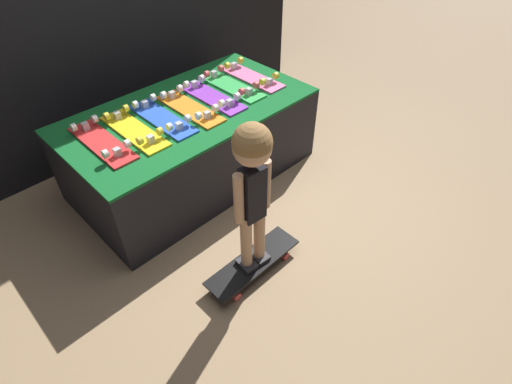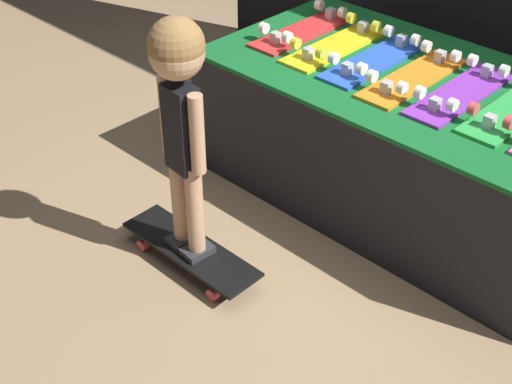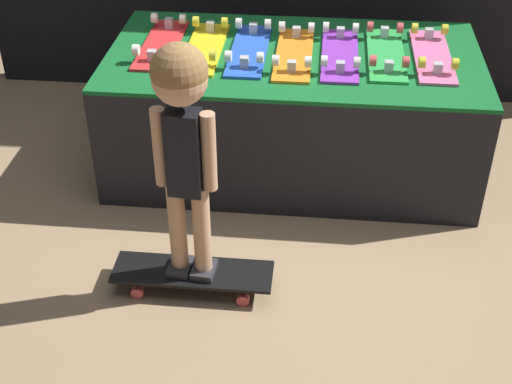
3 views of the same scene
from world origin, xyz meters
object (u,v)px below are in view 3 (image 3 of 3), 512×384
object	(u,v)px
skateboard_green_on_rack	(386,52)
skateboard_yellow_on_rack	(204,46)
skateboard_orange_on_rack	(294,52)
skateboard_blue_on_rack	(249,48)
child	(183,122)
skateboard_purple_on_rack	(340,53)
skateboard_on_floor	(193,274)
skateboard_red_on_rack	(161,42)
skateboard_pink_on_rack	(433,54)

from	to	relation	value
skateboard_green_on_rack	skateboard_yellow_on_rack	bearing A→B (deg)	-178.98
skateboard_orange_on_rack	skateboard_green_on_rack	size ratio (longest dim) A/B	1.00
skateboard_blue_on_rack	child	distance (m)	1.06
skateboard_blue_on_rack	child	size ratio (longest dim) A/B	0.61
skateboard_blue_on_rack	skateboard_purple_on_rack	xyz separation A→B (m)	(0.45, -0.01, 0.00)
skateboard_purple_on_rack	skateboard_on_floor	world-z (taller)	skateboard_purple_on_rack
skateboard_red_on_rack	skateboard_yellow_on_rack	distance (m)	0.22
skateboard_blue_on_rack	child	world-z (taller)	child
skateboard_yellow_on_rack	skateboard_purple_on_rack	bearing A→B (deg)	-1.00
skateboard_yellow_on_rack	skateboard_on_floor	distance (m)	1.19
skateboard_yellow_on_rack	child	distance (m)	1.05
skateboard_orange_on_rack	skateboard_purple_on_rack	xyz separation A→B (m)	(0.22, 0.02, 0.00)
skateboard_red_on_rack	child	xyz separation A→B (m)	(0.32, -1.07, 0.16)
skateboard_red_on_rack	skateboard_on_floor	distance (m)	1.25
skateboard_yellow_on_rack	skateboard_orange_on_rack	world-z (taller)	same
skateboard_yellow_on_rack	skateboard_green_on_rack	xyz separation A→B (m)	(0.89, 0.02, 0.00)
skateboard_red_on_rack	skateboard_green_on_rack	size ratio (longest dim) A/B	1.00
skateboard_on_floor	child	size ratio (longest dim) A/B	0.66
skateboard_orange_on_rack	skateboard_pink_on_rack	world-z (taller)	same
skateboard_purple_on_rack	skateboard_on_floor	bearing A→B (deg)	-119.22
skateboard_blue_on_rack	child	bearing A→B (deg)	-97.08
skateboard_pink_on_rack	skateboard_yellow_on_rack	bearing A→B (deg)	-179.05
skateboard_blue_on_rack	skateboard_green_on_rack	size ratio (longest dim) A/B	1.00
skateboard_orange_on_rack	skateboard_purple_on_rack	size ratio (longest dim) A/B	1.00
skateboard_yellow_on_rack	skateboard_on_floor	world-z (taller)	skateboard_yellow_on_rack
skateboard_blue_on_rack	skateboard_red_on_rack	bearing A→B (deg)	176.35
skateboard_purple_on_rack	child	bearing A→B (deg)	-119.22
skateboard_purple_on_rack	skateboard_green_on_rack	world-z (taller)	same
skateboard_red_on_rack	skateboard_green_on_rack	xyz separation A→B (m)	(1.11, -0.01, 0.00)
skateboard_yellow_on_rack	skateboard_orange_on_rack	bearing A→B (deg)	-3.46
skateboard_pink_on_rack	skateboard_on_floor	bearing A→B (deg)	-133.98
skateboard_yellow_on_rack	skateboard_purple_on_rack	xyz separation A→B (m)	(0.67, -0.01, 0.00)
skateboard_green_on_rack	skateboard_red_on_rack	bearing A→B (deg)	179.45
skateboard_pink_on_rack	skateboard_on_floor	size ratio (longest dim) A/B	0.92
skateboard_red_on_rack	skateboard_pink_on_rack	xyz separation A→B (m)	(1.34, -0.01, 0.00)
skateboard_green_on_rack	skateboard_on_floor	world-z (taller)	skateboard_green_on_rack
skateboard_orange_on_rack	skateboard_on_floor	bearing A→B (deg)	-109.17
skateboard_purple_on_rack	skateboard_yellow_on_rack	bearing A→B (deg)	179.00
skateboard_yellow_on_rack	skateboard_on_floor	xyz separation A→B (m)	(0.09, -1.04, -0.57)
skateboard_orange_on_rack	child	bearing A→B (deg)	-109.17
skateboard_yellow_on_rack	skateboard_pink_on_rack	world-z (taller)	same
skateboard_yellow_on_rack	skateboard_green_on_rack	distance (m)	0.89
skateboard_orange_on_rack	skateboard_green_on_rack	distance (m)	0.45
skateboard_on_floor	child	bearing A→B (deg)	0.00
skateboard_purple_on_rack	skateboard_pink_on_rack	world-z (taller)	same
skateboard_purple_on_rack	child	xyz separation A→B (m)	(-0.57, -1.03, 0.16)
skateboard_blue_on_rack	skateboard_pink_on_rack	distance (m)	0.89
skateboard_pink_on_rack	skateboard_purple_on_rack	bearing A→B (deg)	-176.13
skateboard_orange_on_rack	skateboard_pink_on_rack	xyz separation A→B (m)	(0.67, 0.05, 0.00)
skateboard_red_on_rack	skateboard_orange_on_rack	distance (m)	0.67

